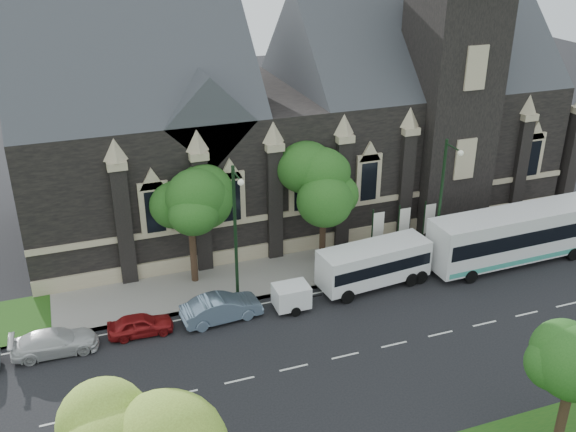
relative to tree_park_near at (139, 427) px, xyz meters
name	(u,v)px	position (x,y,z in m)	size (l,w,h in m)	color
ground	(345,356)	(11.77, 8.77, -6.42)	(160.00, 160.00, 0.00)	black
sidewalk	(286,272)	(11.77, 18.27, -6.34)	(80.00, 5.00, 0.15)	gray
museum	(308,112)	(16.89, 27.55, 1.75)	(40.00, 17.70, 29.90)	black
tree_park_near	(139,427)	(0.00, 0.00, 0.00)	(4.42, 4.42, 8.56)	black
tree_park_east	(574,365)	(17.95, -0.55, -1.80)	(3.40, 3.40, 6.28)	black
tree_walk_right	(326,181)	(14.98, 19.48, -0.60)	(4.08, 4.08, 7.80)	black
tree_walk_left	(192,200)	(5.97, 19.47, -0.68)	(3.91, 3.91, 7.64)	black
street_lamp_near	(443,197)	(21.77, 15.86, -1.30)	(0.36, 1.88, 9.00)	black
street_lamp_mid	(236,229)	(7.77, 15.86, -1.30)	(0.36, 1.88, 9.00)	black
banner_flag_left	(376,231)	(18.06, 17.77, -4.03)	(0.90, 0.10, 4.00)	black
banner_flag_center	(402,226)	(20.06, 17.77, -4.03)	(0.90, 0.10, 4.00)	black
banner_flag_right	(427,222)	(22.06, 17.77, -4.03)	(0.90, 0.10, 4.00)	black
tour_coach	(518,234)	(27.23, 14.52, -4.36)	(13.06, 3.24, 3.79)	silver
shuttle_bus	(374,263)	(16.56, 14.97, -4.78)	(7.54, 3.20, 2.84)	white
box_trailer	(291,296)	(10.60, 14.12, -5.49)	(3.06, 1.80, 1.63)	white
sedan	(222,308)	(6.33, 14.49, -5.63)	(1.67, 4.78, 1.57)	#6D859E
car_far_red	(140,325)	(1.60, 14.63, -5.79)	(1.49, 3.70, 1.26)	maroon
car_far_white	(55,342)	(-3.06, 14.50, -5.75)	(1.87, 4.61, 1.34)	silver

